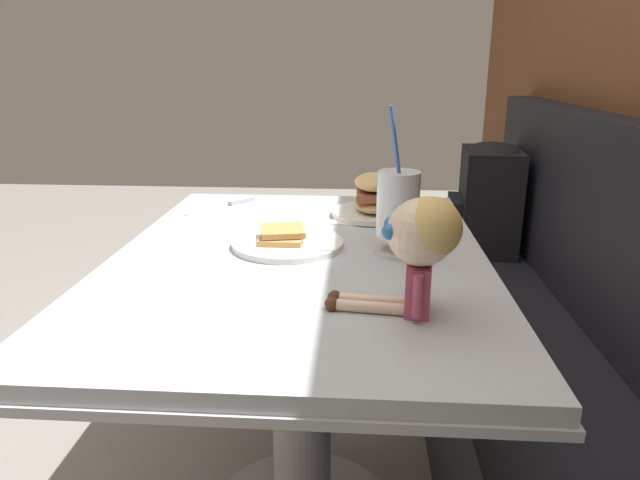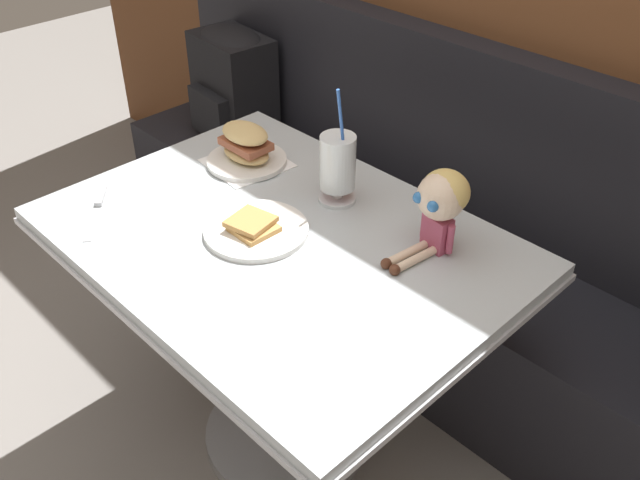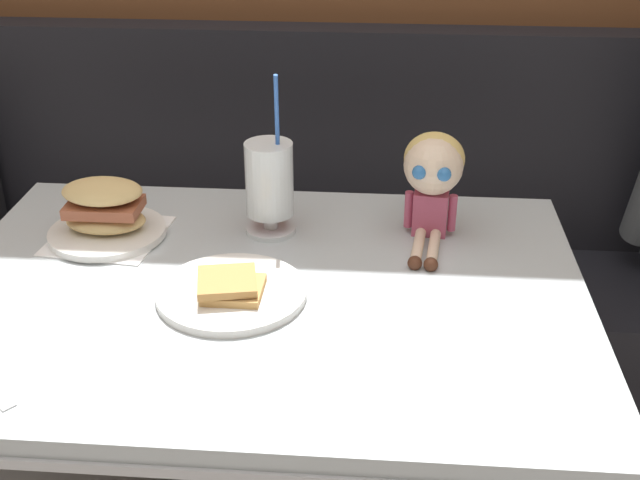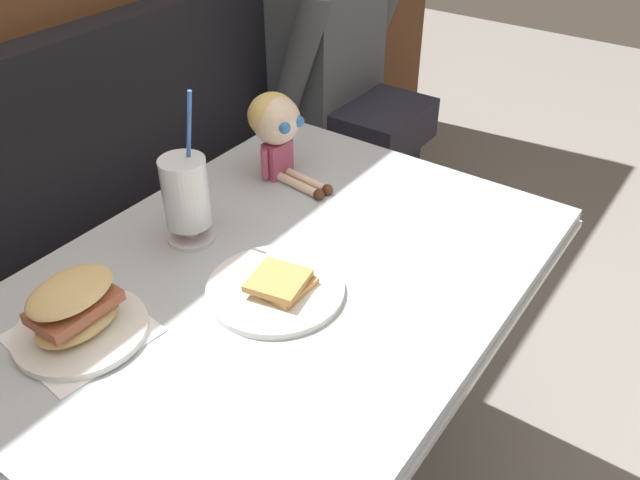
{
  "view_description": "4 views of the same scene",
  "coord_description": "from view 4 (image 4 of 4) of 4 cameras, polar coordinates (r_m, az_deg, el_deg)",
  "views": [
    {
      "loc": [
        1.16,
        0.3,
        1.14
      ],
      "look_at": [
        0.03,
        0.23,
        0.78
      ],
      "focal_mm": 31.98,
      "sensor_mm": 36.0,
      "label": 1
    },
    {
      "loc": [
        1.04,
        -0.7,
        1.7
      ],
      "look_at": [
        0.12,
        0.2,
        0.78
      ],
      "focal_mm": 39.41,
      "sensor_mm": 36.0,
      "label": 2
    },
    {
      "loc": [
        0.19,
        -0.99,
        1.45
      ],
      "look_at": [
        0.1,
        0.23,
        0.81
      ],
      "focal_mm": 45.61,
      "sensor_mm": 36.0,
      "label": 3
    },
    {
      "loc": [
        -0.74,
        -0.44,
        1.5
      ],
      "look_at": [
        0.09,
        0.14,
        0.78
      ],
      "focal_mm": 36.76,
      "sensor_mm": 36.0,
      "label": 4
    }
  ],
  "objects": [
    {
      "name": "diner_table",
      "position": [
        1.36,
        -3.47,
        -9.4
      ],
      "size": [
        1.11,
        0.81,
        0.74
      ],
      "color": "#B2BCC1",
      "rests_on": "ground"
    },
    {
      "name": "sandwich_plate",
      "position": [
        1.14,
        -20.44,
        -6.05
      ],
      "size": [
        0.22,
        0.22,
        0.12
      ],
      "color": "white",
      "rests_on": "diner_table"
    },
    {
      "name": "milkshake_glass",
      "position": [
        1.29,
        -11.57,
        3.75
      ],
      "size": [
        0.1,
        0.1,
        0.32
      ],
      "color": "silver",
      "rests_on": "diner_table"
    },
    {
      "name": "toast_plate",
      "position": [
        1.18,
        -3.82,
        -4.17
      ],
      "size": [
        0.25,
        0.25,
        0.04
      ],
      "color": "white",
      "rests_on": "diner_table"
    },
    {
      "name": "seated_doll",
      "position": [
        1.47,
        -3.84,
        10.01
      ],
      "size": [
        0.12,
        0.22,
        0.2
      ],
      "color": "#B74C6B",
      "rests_on": "diner_table"
    },
    {
      "name": "booth_bench",
      "position": [
        1.87,
        -18.66,
        -5.76
      ],
      "size": [
        2.6,
        0.48,
        1.0
      ],
      "color": "black",
      "rests_on": "ground"
    },
    {
      "name": "diner_patron",
      "position": [
        2.29,
        1.44,
        16.2
      ],
      "size": [
        0.55,
        0.48,
        0.81
      ],
      "color": "#4C5156",
      "rests_on": "booth_bench"
    }
  ]
}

